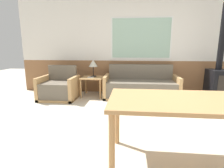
{
  "coord_description": "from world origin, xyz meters",
  "views": [
    {
      "loc": [
        -0.42,
        -2.4,
        1.27
      ],
      "look_at": [
        -0.77,
        1.05,
        0.56
      ],
      "focal_mm": 28.0,
      "sensor_mm": 36.0,
      "label": 1
    }
  ],
  "objects_px": {
    "table_lamp": "(93,64)",
    "dining_table": "(204,106)",
    "couch": "(141,88)",
    "wood_stove": "(219,77)",
    "side_table": "(92,80)",
    "armchair": "(59,89)"
  },
  "relations": [
    {
      "from": "dining_table",
      "to": "side_table",
      "type": "bearing_deg",
      "value": 123.13
    },
    {
      "from": "table_lamp",
      "to": "couch",
      "type": "bearing_deg",
      "value": -6.59
    },
    {
      "from": "armchair",
      "to": "wood_stove",
      "type": "distance_m",
      "value": 3.96
    },
    {
      "from": "armchair",
      "to": "table_lamp",
      "type": "relative_size",
      "value": 1.98
    },
    {
      "from": "dining_table",
      "to": "armchair",
      "type": "bearing_deg",
      "value": 137.54
    },
    {
      "from": "armchair",
      "to": "wood_stove",
      "type": "relative_size",
      "value": 0.39
    },
    {
      "from": "side_table",
      "to": "dining_table",
      "type": "relative_size",
      "value": 0.29
    },
    {
      "from": "armchair",
      "to": "couch",
      "type": "bearing_deg",
      "value": 8.33
    },
    {
      "from": "table_lamp",
      "to": "armchair",
      "type": "bearing_deg",
      "value": -149.4
    },
    {
      "from": "couch",
      "to": "table_lamp",
      "type": "bearing_deg",
      "value": 173.41
    },
    {
      "from": "wood_stove",
      "to": "side_table",
      "type": "bearing_deg",
      "value": 177.62
    },
    {
      "from": "side_table",
      "to": "table_lamp",
      "type": "distance_m",
      "value": 0.44
    },
    {
      "from": "armchair",
      "to": "dining_table",
      "type": "distance_m",
      "value": 3.5
    },
    {
      "from": "dining_table",
      "to": "wood_stove",
      "type": "distance_m",
      "value": 2.93
    },
    {
      "from": "table_lamp",
      "to": "dining_table",
      "type": "bearing_deg",
      "value": -57.96
    },
    {
      "from": "table_lamp",
      "to": "side_table",
      "type": "bearing_deg",
      "value": -96.07
    },
    {
      "from": "wood_stove",
      "to": "couch",
      "type": "bearing_deg",
      "value": 177.45
    },
    {
      "from": "armchair",
      "to": "dining_table",
      "type": "bearing_deg",
      "value": -43.04
    },
    {
      "from": "couch",
      "to": "wood_stove",
      "type": "bearing_deg",
      "value": -2.55
    },
    {
      "from": "couch",
      "to": "armchair",
      "type": "relative_size",
      "value": 2.08
    },
    {
      "from": "wood_stove",
      "to": "armchair",
      "type": "bearing_deg",
      "value": -176.47
    },
    {
      "from": "couch",
      "to": "side_table",
      "type": "relative_size",
      "value": 3.3
    }
  ]
}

